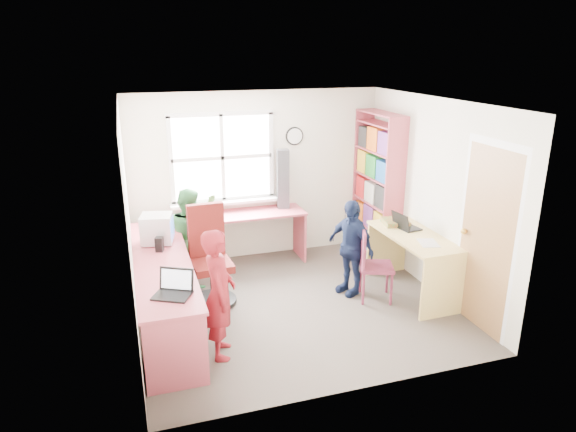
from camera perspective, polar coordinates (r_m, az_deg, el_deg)
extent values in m
cube|color=#433B35|center=(6.28, 0.70, -9.92)|extent=(3.60, 3.40, 0.02)
cube|color=white|center=(5.56, 0.80, 12.64)|extent=(3.60, 3.40, 0.02)
cube|color=silver|center=(7.39, -3.44, 4.48)|extent=(3.60, 0.02, 2.40)
cube|color=silver|center=(4.32, 7.93, -5.86)|extent=(3.60, 0.02, 2.40)
cube|color=silver|center=(5.54, -17.34, -1.07)|extent=(0.02, 3.40, 2.40)
cube|color=silver|center=(6.58, 15.89, 2.08)|extent=(0.02, 3.40, 2.40)
cube|color=white|center=(7.20, -7.31, 6.44)|extent=(1.40, 0.01, 1.20)
cube|color=white|center=(7.19, -7.31, 6.44)|extent=(1.48, 0.04, 1.28)
cube|color=#9D7044|center=(5.83, 21.10, -2.62)|extent=(0.02, 0.82, 2.00)
sphere|color=gold|center=(6.05, 18.93, -1.62)|extent=(0.07, 0.07, 0.07)
cylinder|color=black|center=(7.40, 0.72, 8.88)|extent=(0.26, 0.03, 0.26)
cylinder|color=white|center=(7.38, 0.76, 8.86)|extent=(0.22, 0.01, 0.22)
cube|color=#C64F5D|center=(5.80, -13.86, -4.80)|extent=(0.60, 2.70, 0.03)
cube|color=#C64F5D|center=(7.19, -4.72, 0.20)|extent=(1.65, 0.56, 0.03)
cube|color=#C64F5D|center=(5.95, -13.59, -8.13)|extent=(0.56, 0.03, 0.72)
cube|color=#C64F5D|center=(4.80, -12.27, -14.91)|extent=(0.56, 0.03, 0.72)
cube|color=#C64F5D|center=(7.16, -14.45, -3.59)|extent=(0.56, 0.03, 0.72)
cube|color=#C64F5D|center=(7.52, 1.30, -1.94)|extent=(0.03, 0.52, 0.72)
cube|color=#C64F5D|center=(5.11, -12.70, -12.71)|extent=(0.54, 0.45, 0.72)
cube|color=#F1D378|center=(6.45, 13.92, -2.17)|extent=(0.65, 1.36, 0.03)
cube|color=#F1D378|center=(6.11, 16.92, -7.58)|extent=(0.58, 0.04, 0.75)
cube|color=#F1D378|center=(7.11, 10.89, -3.39)|extent=(0.58, 0.04, 0.75)
cube|color=#C64F5D|center=(7.10, 11.74, 2.29)|extent=(0.30, 0.02, 2.10)
cube|color=#C64F5D|center=(7.95, 8.27, 4.20)|extent=(0.30, 0.02, 2.10)
cube|color=#C64F5D|center=(7.33, 10.35, 11.18)|extent=(0.30, 1.00, 0.02)
cube|color=#C64F5D|center=(7.83, 9.52, -3.72)|extent=(0.30, 1.00, 0.02)
cube|color=#C64F5D|center=(7.70, 9.66, -1.23)|extent=(0.30, 1.00, 0.02)
cube|color=#C64F5D|center=(7.59, 9.81, 1.48)|extent=(0.30, 1.00, 0.02)
cube|color=#C64F5D|center=(7.49, 9.96, 4.26)|extent=(0.30, 1.00, 0.02)
cube|color=#C64F5D|center=(7.41, 10.12, 7.12)|extent=(0.30, 1.00, 0.02)
cube|color=#C64F5D|center=(7.34, 10.29, 10.02)|extent=(0.30, 1.00, 0.02)
cube|color=red|center=(7.53, 10.60, -3.49)|extent=(0.25, 0.28, 0.27)
cube|color=#1A559C|center=(7.79, 9.51, -2.61)|extent=(0.25, 0.30, 0.29)
cube|color=#1F822E|center=(8.04, 8.56, -1.84)|extent=(0.25, 0.26, 0.30)
cube|color=gold|center=(7.40, 10.77, -0.77)|extent=(0.25, 0.28, 0.30)
cube|color=#703482|center=(7.66, 9.66, 0.03)|extent=(0.25, 0.30, 0.32)
cube|color=orange|center=(7.92, 8.67, 0.55)|extent=(0.25, 0.26, 0.29)
cube|color=#272727|center=(7.28, 10.95, 2.12)|extent=(0.25, 0.28, 0.32)
cube|color=silver|center=(7.56, 9.80, 2.64)|extent=(0.25, 0.30, 0.29)
cube|color=red|center=(7.82, 8.81, 3.27)|extent=(0.25, 0.26, 0.30)
cube|color=#1A559C|center=(7.19, 11.12, 4.89)|extent=(0.25, 0.28, 0.29)
cube|color=#1F822E|center=(7.47, 9.96, 5.51)|extent=(0.25, 0.30, 0.30)
cube|color=gold|center=(7.73, 8.95, 6.06)|extent=(0.25, 0.26, 0.32)
cube|color=#703482|center=(7.12, 11.31, 7.94)|extent=(0.25, 0.28, 0.30)
cube|color=orange|center=(7.39, 10.12, 8.45)|extent=(0.25, 0.30, 0.32)
cube|color=#272727|center=(7.66, 9.08, 8.71)|extent=(0.25, 0.26, 0.29)
cylinder|color=black|center=(6.37, -8.27, -9.29)|extent=(0.59, 0.59, 0.05)
cylinder|color=black|center=(6.27, -8.36, -7.44)|extent=(0.06, 0.06, 0.42)
cube|color=#5F1511|center=(6.17, -8.47, -5.45)|extent=(0.49, 0.49, 0.09)
cube|color=#5F1511|center=(6.23, -9.09, -1.51)|extent=(0.44, 0.11, 0.65)
cylinder|color=maroon|center=(6.25, 8.37, -8.01)|extent=(0.04, 0.04, 0.42)
cylinder|color=maroon|center=(6.30, 11.41, -7.98)|extent=(0.04, 0.04, 0.42)
cylinder|color=maroon|center=(6.55, 8.07, -6.73)|extent=(0.04, 0.04, 0.42)
cylinder|color=maroon|center=(6.59, 10.96, -6.71)|extent=(0.04, 0.04, 0.42)
cube|color=maroon|center=(6.33, 9.81, -5.57)|extent=(0.50, 0.50, 0.04)
cube|color=maroon|center=(6.22, 8.32, -3.55)|extent=(0.15, 0.36, 0.46)
cube|color=silver|center=(6.27, -14.23, -2.84)|extent=(0.30, 0.25, 0.02)
cube|color=silver|center=(6.21, -14.36, -1.36)|extent=(0.41, 0.38, 0.33)
cube|color=#3F72F2|center=(6.18, -12.73, -1.32)|extent=(0.06, 0.27, 0.24)
cube|color=black|center=(4.94, -12.75, -8.61)|extent=(0.41, 0.37, 0.02)
cube|color=black|center=(4.99, -12.28, -6.85)|extent=(0.32, 0.21, 0.22)
cube|color=white|center=(4.99, -12.32, -6.89)|extent=(0.28, 0.17, 0.18)
cube|color=black|center=(6.66, 13.12, -1.25)|extent=(0.28, 0.35, 0.02)
cube|color=black|center=(6.55, 12.38, -0.55)|extent=(0.10, 0.32, 0.21)
cube|color=#3F72F2|center=(6.56, 12.44, -0.54)|extent=(0.08, 0.28, 0.17)
cube|color=black|center=(5.99, -14.10, -3.06)|extent=(0.11, 0.11, 0.17)
cube|color=black|center=(6.40, -14.07, -1.63)|extent=(0.09, 0.09, 0.17)
cube|color=black|center=(7.30, -0.57, 4.13)|extent=(0.19, 0.18, 0.85)
cube|color=red|center=(6.77, 11.85, -0.64)|extent=(0.36, 0.36, 0.06)
cube|color=beige|center=(5.39, -12.47, -6.32)|extent=(0.22, 0.30, 0.00)
cube|color=beige|center=(6.22, 15.33, -2.91)|extent=(0.27, 0.34, 0.00)
imported|color=#2D6729|center=(7.09, -8.68, 1.23)|extent=(0.18, 0.14, 0.31)
imported|color=maroon|center=(5.10, -7.64, -8.58)|extent=(0.39, 0.53, 1.33)
imported|color=#2F773D|center=(6.70, -10.73, -2.28)|extent=(0.58, 0.69, 1.28)
imported|color=#131D3C|center=(6.38, 6.94, -3.46)|extent=(0.54, 0.77, 1.22)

